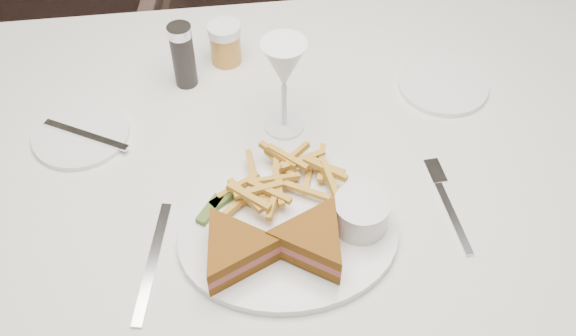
% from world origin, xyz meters
% --- Properties ---
extents(table, '(1.36, 0.92, 0.75)m').
position_xyz_m(table, '(0.27, 0.38, 0.38)').
color(table, silver).
rests_on(table, ground).
extents(chair_far, '(0.71, 0.68, 0.64)m').
position_xyz_m(chair_far, '(0.32, 1.21, 0.32)').
color(chair_far, '#47342C').
rests_on(chair_far, ground).
extents(table_setting, '(0.80, 0.61, 0.18)m').
position_xyz_m(table_setting, '(0.25, 0.33, 0.79)').
color(table_setting, white).
rests_on(table_setting, table).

